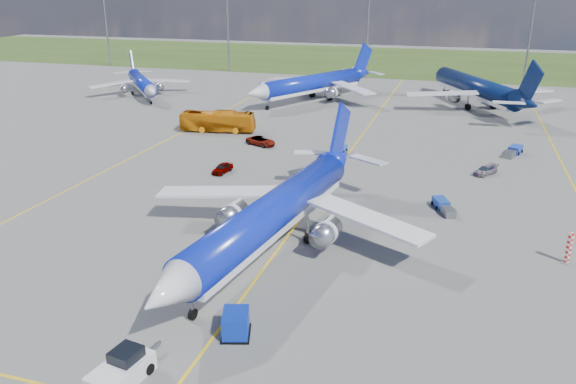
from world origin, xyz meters
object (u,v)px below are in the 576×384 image
(uld_container, at_px, (236,323))
(apron_bus, at_px, (218,121))
(bg_jet_nw, at_px, (143,96))
(bg_jet_nnw, at_px, (313,101))
(pushback_tug, at_px, (122,370))
(service_car_a, at_px, (222,168))
(service_car_c, at_px, (485,170))
(baggage_tug_c, at_px, (339,150))
(baggage_tug_e, at_px, (513,151))
(baggage_tug_w, at_px, (443,206))
(bg_jet_n, at_px, (473,106))
(service_car_b, at_px, (261,141))
(main_airliner, at_px, (274,248))
(warning_post, at_px, (569,248))

(uld_container, bearing_deg, apron_bus, 97.99)
(bg_jet_nw, height_order, bg_jet_nnw, bg_jet_nnw)
(bg_jet_nnw, bearing_deg, pushback_tug, -55.45)
(apron_bus, relative_size, service_car_a, 3.35)
(service_car_c, height_order, baggage_tug_c, service_car_c)
(service_car_a, bearing_deg, bg_jet_nw, 137.73)
(service_car_a, xyz_separation_m, baggage_tug_e, (38.03, 20.61, -0.11))
(service_car_c, height_order, baggage_tug_w, service_car_c)
(pushback_tug, distance_m, service_car_a, 42.41)
(bg_jet_n, relative_size, baggage_tug_c, 9.86)
(apron_bus, distance_m, service_car_b, 11.87)
(bg_jet_nw, height_order, baggage_tug_w, bg_jet_nw)
(bg_jet_n, height_order, uld_container, bg_jet_n)
(main_airliner, relative_size, uld_container, 17.76)
(apron_bus, height_order, service_car_c, apron_bus)
(main_airliner, relative_size, pushback_tug, 6.63)
(bg_jet_nw, bearing_deg, bg_jet_n, -32.19)
(bg_jet_nw, distance_m, service_car_b, 51.10)
(bg_jet_nnw, relative_size, baggage_tug_e, 7.68)
(pushback_tug, height_order, service_car_b, pushback_tug)
(apron_bus, bearing_deg, baggage_tug_e, -100.00)
(bg_jet_n, xyz_separation_m, baggage_tug_c, (-19.37, -42.26, 0.46))
(bg_jet_nw, relative_size, service_car_a, 8.48)
(main_airliner, distance_m, service_car_c, 35.63)
(bg_jet_nw, bearing_deg, baggage_tug_c, -71.49)
(service_car_b, distance_m, baggage_tug_c, 12.81)
(warning_post, distance_m, uld_container, 31.25)
(baggage_tug_c, bearing_deg, baggage_tug_e, 22.17)
(bg_jet_n, xyz_separation_m, pushback_tug, (-21.59, -97.01, 0.82))
(bg_jet_nw, distance_m, service_car_c, 82.19)
(warning_post, distance_m, bg_jet_n, 71.33)
(apron_bus, bearing_deg, baggage_tug_c, -116.73)
(baggage_tug_w, bearing_deg, service_car_a, 147.69)
(service_car_c, xyz_separation_m, baggage_tug_e, (4.17, 10.91, -0.04))
(service_car_c, xyz_separation_m, baggage_tug_c, (-20.78, 4.06, -0.13))
(bg_jet_nw, distance_m, baggage_tug_c, 62.03)
(warning_post, distance_m, bg_jet_nw, 100.82)
(service_car_a, bearing_deg, bg_jet_n, 66.98)
(apron_bus, distance_m, baggage_tug_w, 46.64)
(warning_post, xyz_separation_m, baggage_tug_c, (-27.35, 28.61, -1.04))
(warning_post, distance_m, service_car_b, 49.74)
(baggage_tug_w, bearing_deg, bg_jet_nw, 120.86)
(bg_jet_nnw, xyz_separation_m, baggage_tug_e, (39.24, -31.52, 0.55))
(bg_jet_n, distance_m, baggage_tug_e, 35.85)
(bg_jet_nw, relative_size, baggage_tug_w, 6.85)
(bg_jet_nw, xyz_separation_m, service_car_c, (73.61, -36.57, 0.58))
(uld_container, bearing_deg, service_car_a, 97.82)
(service_car_c, bearing_deg, pushback_tug, -80.57)
(bg_jet_n, height_order, service_car_a, bg_jet_n)
(uld_container, relative_size, service_car_b, 0.46)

